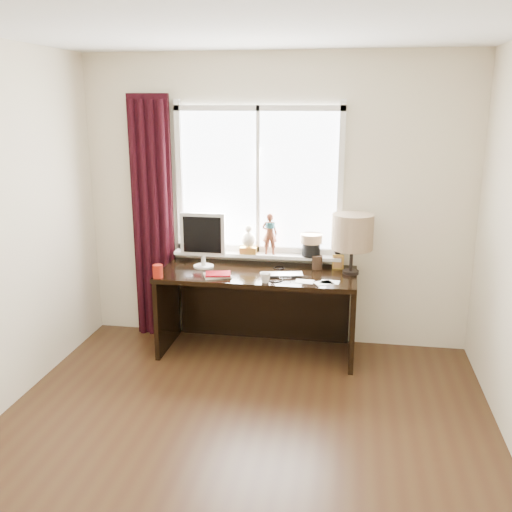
% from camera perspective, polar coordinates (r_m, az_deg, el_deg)
% --- Properties ---
extents(floor, '(3.50, 4.00, 0.00)m').
position_cam_1_polar(floor, '(3.79, -2.54, -19.89)').
color(floor, '#3B2513').
rests_on(floor, ground).
extents(ceiling, '(3.50, 4.00, 0.00)m').
position_cam_1_polar(ceiling, '(3.13, -3.14, 22.89)').
color(ceiling, white).
rests_on(ceiling, wall_back).
extents(wall_back, '(3.50, 0.00, 2.60)m').
position_cam_1_polar(wall_back, '(5.15, 1.94, 5.36)').
color(wall_back, beige).
rests_on(wall_back, ground).
extents(wall_front, '(3.50, 0.00, 2.60)m').
position_cam_1_polar(wall_front, '(1.51, -20.38, -21.50)').
color(wall_front, beige).
rests_on(wall_front, ground).
extents(laptop, '(0.34, 0.26, 0.02)m').
position_cam_1_polar(laptop, '(4.83, 2.88, -1.87)').
color(laptop, silver).
rests_on(laptop, desk).
extents(mug, '(0.12, 0.12, 0.09)m').
position_cam_1_polar(mug, '(4.65, 0.94, -2.14)').
color(mug, white).
rests_on(mug, desk).
extents(red_cup, '(0.08, 0.08, 0.11)m').
position_cam_1_polar(red_cup, '(4.84, -9.79, -1.51)').
color(red_cup, maroon).
rests_on(red_cup, desk).
extents(window, '(1.52, 0.22, 1.40)m').
position_cam_1_polar(window, '(5.12, 0.39, 5.43)').
color(window, white).
rests_on(window, ground).
extents(curtain, '(0.38, 0.09, 2.25)m').
position_cam_1_polar(curtain, '(5.36, -10.31, 3.51)').
color(curtain, black).
rests_on(curtain, floor).
extents(desk, '(1.70, 0.70, 0.75)m').
position_cam_1_polar(desk, '(5.10, 0.34, -3.94)').
color(desk, black).
rests_on(desk, floor).
extents(monitor, '(0.40, 0.18, 0.49)m').
position_cam_1_polar(monitor, '(5.04, -5.34, 1.93)').
color(monitor, beige).
rests_on(monitor, desk).
extents(notebook_stack, '(0.26, 0.23, 0.03)m').
position_cam_1_polar(notebook_stack, '(4.82, -3.87, -1.89)').
color(notebook_stack, beige).
rests_on(notebook_stack, desk).
extents(brush_holder, '(0.09, 0.09, 0.25)m').
position_cam_1_polar(brush_holder, '(5.04, 6.14, -0.63)').
color(brush_holder, black).
rests_on(brush_holder, desk).
extents(icon_frame, '(0.10, 0.02, 0.13)m').
position_cam_1_polar(icon_frame, '(5.06, 8.21, -0.60)').
color(icon_frame, gold).
rests_on(icon_frame, desk).
extents(table_lamp, '(0.35, 0.35, 0.52)m').
position_cam_1_polar(table_lamp, '(4.87, 9.62, 2.33)').
color(table_lamp, black).
rests_on(table_lamp, desk).
extents(loose_papers, '(0.37, 0.18, 0.00)m').
position_cam_1_polar(loose_papers, '(4.69, 6.35, -2.61)').
color(loose_papers, white).
rests_on(loose_papers, desk).
extents(desk_cables, '(0.16, 0.50, 0.01)m').
position_cam_1_polar(desk_cables, '(4.86, 2.09, -1.88)').
color(desk_cables, black).
rests_on(desk_cables, desk).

